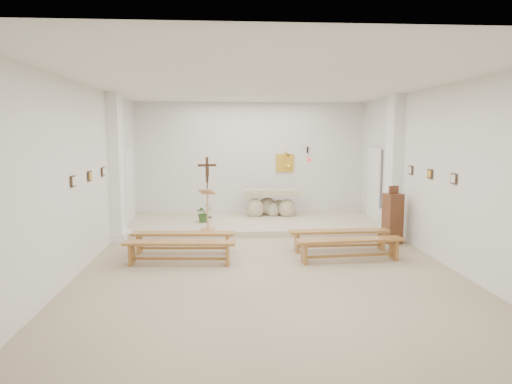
{
  "coord_description": "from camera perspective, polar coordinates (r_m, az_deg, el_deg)",
  "views": [
    {
      "loc": [
        -0.79,
        -9.0,
        2.56
      ],
      "look_at": [
        -0.07,
        1.6,
        1.19
      ],
      "focal_mm": 32.0,
      "sensor_mm": 36.0,
      "label": 1
    }
  ],
  "objects": [
    {
      "name": "gold_wall_relief",
      "position": [
        14.11,
        3.63,
        3.65
      ],
      "size": [
        0.55,
        0.04,
        0.55
      ],
      "primitive_type": "cube",
      "color": "yellow",
      "rests_on": "wall_back"
    },
    {
      "name": "bench_left_front",
      "position": [
        9.9,
        -9.07,
        -5.66
      ],
      "size": [
        2.2,
        0.48,
        0.46
      ],
      "rotation": [
        0.0,
        0.0,
        -0.06
      ],
      "color": "olive",
      "rests_on": "ground"
    },
    {
      "name": "wall_back",
      "position": [
        14.03,
        -0.65,
        4.05
      ],
      "size": [
        7.0,
        0.02,
        3.5
      ],
      "primitive_type": "cube",
      "color": "silver",
      "rests_on": "ground"
    },
    {
      "name": "wall_left",
      "position": [
        9.43,
        -20.52,
        1.96
      ],
      "size": [
        0.02,
        10.0,
        3.5
      ],
      "primitive_type": "cube",
      "color": "silver",
      "rests_on": "ground"
    },
    {
      "name": "ceiling",
      "position": [
        9.08,
        1.15,
        13.23
      ],
      "size": [
        7.0,
        10.0,
        0.02
      ],
      "primitive_type": "cube",
      "color": "silver",
      "rests_on": "wall_back"
    },
    {
      "name": "lectern",
      "position": [
        11.45,
        -6.09,
        -2.16
      ],
      "size": [
        0.45,
        0.42,
        1.06
      ],
      "rotation": [
        0.0,
        0.0,
        -0.35
      ],
      "color": "tan",
      "rests_on": "sanctuary_platform"
    },
    {
      "name": "pilaster_right",
      "position": [
        11.79,
        16.82,
        3.1
      ],
      "size": [
        0.26,
        0.55,
        3.5
      ],
      "primitive_type": "cube",
      "color": "white",
      "rests_on": "ground"
    },
    {
      "name": "pilaster_left",
      "position": [
        11.33,
        -17.06,
        2.93
      ],
      "size": [
        0.26,
        0.55,
        3.5
      ],
      "primitive_type": "cube",
      "color": "white",
      "rests_on": "ground"
    },
    {
      "name": "radiator_right",
      "position": [
        12.65,
        15.71,
        -3.36
      ],
      "size": [
        0.1,
        0.85,
        0.52
      ],
      "primitive_type": "cube",
      "color": "silver",
      "rests_on": "ground"
    },
    {
      "name": "station_frame_left_front",
      "position": [
        8.67,
        -21.89,
        1.26
      ],
      "size": [
        0.03,
        0.2,
        0.2
      ],
      "primitive_type": "cube",
      "color": "#3D2A1A",
      "rests_on": "wall_left"
    },
    {
      "name": "station_frame_right_rear",
      "position": [
        11.08,
        18.75,
        2.62
      ],
      "size": [
        0.03,
        0.2,
        0.2
      ],
      "primitive_type": "cube",
      "color": "#3D2A1A",
      "rests_on": "wall_right"
    },
    {
      "name": "altar",
      "position": [
        13.44,
        1.88,
        -1.57
      ],
      "size": [
        1.68,
        0.78,
        0.85
      ],
      "rotation": [
        0.0,
        0.0,
        -0.06
      ],
      "color": "beige",
      "rests_on": "sanctuary_platform"
    },
    {
      "name": "donation_pedestal",
      "position": [
        11.11,
        16.71,
        -3.14
      ],
      "size": [
        0.43,
        0.43,
        1.36
      ],
      "rotation": [
        0.0,
        0.0,
        0.21
      ],
      "color": "#572E18",
      "rests_on": "ground"
    },
    {
      "name": "radiator_left",
      "position": [
        12.21,
        -16.33,
        -3.75
      ],
      "size": [
        0.1,
        0.85,
        0.52
      ],
      "primitive_type": "cube",
      "color": "silver",
      "rests_on": "ground"
    },
    {
      "name": "station_frame_right_mid",
      "position": [
        10.17,
        20.9,
        2.13
      ],
      "size": [
        0.03,
        0.2,
        0.2
      ],
      "primitive_type": "cube",
      "color": "#3D2A1A",
      "rests_on": "wall_right"
    },
    {
      "name": "crucifix_stand",
      "position": [
        13.01,
        -6.12,
        1.14
      ],
      "size": [
        0.53,
        0.23,
        1.75
      ],
      "rotation": [
        0.0,
        0.0,
        0.2
      ],
      "color": "#372111",
      "rests_on": "sanctuary_platform"
    },
    {
      "name": "station_frame_left_rear",
      "position": [
        10.58,
        -18.56,
        2.42
      ],
      "size": [
        0.03,
        0.2,
        0.2
      ],
      "primitive_type": "cube",
      "color": "#3D2A1A",
      "rests_on": "wall_left"
    },
    {
      "name": "station_frame_right_front",
      "position": [
        9.28,
        23.47,
        1.54
      ],
      "size": [
        0.03,
        0.2,
        0.2
      ],
      "primitive_type": "cube",
      "color": "#3D2A1A",
      "rests_on": "wall_right"
    },
    {
      "name": "bench_right_second",
      "position": [
        9.39,
        11.64,
        -6.45
      ],
      "size": [
        2.2,
        0.53,
        0.46
      ],
      "rotation": [
        0.0,
        0.0,
        0.08
      ],
      "color": "olive",
      "rests_on": "ground"
    },
    {
      "name": "station_frame_left_mid",
      "position": [
        9.62,
        -20.06,
        1.89
      ],
      "size": [
        0.03,
        0.2,
        0.2
      ],
      "primitive_type": "cube",
      "color": "#3D2A1A",
      "rests_on": "wall_left"
    },
    {
      "name": "bench_left_second",
      "position": [
        9.1,
        -9.54,
        -6.84
      ],
      "size": [
        2.2,
        0.51,
        0.46
      ],
      "rotation": [
        0.0,
        0.0,
        -0.08
      ],
      "color": "olive",
      "rests_on": "ground"
    },
    {
      "name": "sanctuary_lamp",
      "position": [
        13.96,
        6.63,
        4.23
      ],
      "size": [
        0.11,
        0.36,
        0.44
      ],
      "color": "black",
      "rests_on": "wall_back"
    },
    {
      "name": "ground",
      "position": [
        9.39,
        1.1,
        -8.47
      ],
      "size": [
        7.0,
        10.0,
        0.0
      ],
      "primitive_type": "cube",
      "color": "tan",
      "rests_on": "ground"
    },
    {
      "name": "sanctuary_platform",
      "position": [
        12.77,
        -0.26,
        -3.87
      ],
      "size": [
        6.98,
        3.0,
        0.15
      ],
      "primitive_type": "cube",
      "color": "beige",
      "rests_on": "ground"
    },
    {
      "name": "wall_right",
      "position": [
        10.0,
        21.49,
        2.19
      ],
      "size": [
        0.02,
        10.0,
        3.5
      ],
      "primitive_type": "cube",
      "color": "silver",
      "rests_on": "ground"
    },
    {
      "name": "bench_right_front",
      "position": [
        10.17,
        10.39,
        -5.35
      ],
      "size": [
        2.19,
        0.39,
        0.46
      ],
      "rotation": [
        0.0,
        0.0,
        0.02
      ],
      "color": "olive",
      "rests_on": "ground"
    },
    {
      "name": "potted_plant",
      "position": [
        12.55,
        -6.57,
        -2.61
      ],
      "size": [
        0.58,
        0.57,
        0.5
      ],
      "primitive_type": "imported",
      "rotation": [
        0.0,
        0.0,
        0.56
      ],
      "color": "#2E5321",
      "rests_on": "sanctuary_platform"
    }
  ]
}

